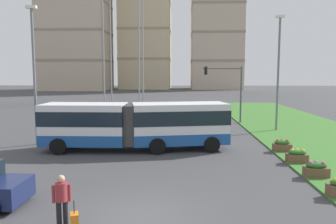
% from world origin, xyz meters
% --- Properties ---
extents(ground_plane, '(260.00, 260.00, 0.00)m').
position_xyz_m(ground_plane, '(0.00, 0.00, 0.00)').
color(ground_plane, '#424244').
extents(articulated_bus, '(11.93, 3.73, 3.00)m').
position_xyz_m(articulated_bus, '(-1.44, 10.07, 1.65)').
color(articulated_bus, white).
rests_on(articulated_bus, ground).
extents(car_maroon_sedan, '(4.60, 2.48, 1.58)m').
position_xyz_m(car_maroon_sedan, '(-6.04, 23.59, 0.75)').
color(car_maroon_sedan, maroon).
rests_on(car_maroon_sedan, ground).
extents(pedestrian_crossing, '(0.55, 0.36, 1.74)m').
position_xyz_m(pedestrian_crossing, '(-2.31, -0.97, 1.00)').
color(pedestrian_crossing, black).
rests_on(pedestrian_crossing, ground).
extents(rolling_suitcase, '(0.35, 0.42, 0.97)m').
position_xyz_m(rolling_suitcase, '(-1.86, -1.17, 0.31)').
color(rolling_suitcase, orange).
rests_on(rolling_suitcase, ground).
extents(flower_planter_1, '(1.10, 0.56, 0.74)m').
position_xyz_m(flower_planter_1, '(7.80, 4.52, 0.43)').
color(flower_planter_1, brown).
rests_on(flower_planter_1, grass_median).
extents(flower_planter_2, '(1.10, 0.56, 0.74)m').
position_xyz_m(flower_planter_2, '(7.80, 7.09, 0.43)').
color(flower_planter_2, brown).
rests_on(flower_planter_2, grass_median).
extents(flower_planter_3, '(1.10, 0.56, 0.74)m').
position_xyz_m(flower_planter_3, '(7.80, 9.76, 0.43)').
color(flower_planter_3, brown).
rests_on(flower_planter_3, grass_median).
extents(traffic_light_far_right, '(3.86, 0.28, 5.59)m').
position_xyz_m(traffic_light_far_right, '(6.10, 22.00, 3.88)').
color(traffic_light_far_right, '#474C51').
rests_on(traffic_light_far_right, ground).
extents(streetlight_left, '(0.70, 0.28, 9.39)m').
position_xyz_m(streetlight_left, '(-8.50, 11.43, 5.14)').
color(streetlight_left, slate).
rests_on(streetlight_left, ground).
extents(streetlight_median, '(0.70, 0.28, 9.72)m').
position_xyz_m(streetlight_median, '(9.70, 17.69, 5.31)').
color(streetlight_median, slate).
rests_on(streetlight_median, ground).
extents(apartment_tower_west, '(19.27, 16.86, 50.64)m').
position_xyz_m(apartment_tower_west, '(-30.00, 90.25, 25.34)').
color(apartment_tower_west, '#C6B299').
rests_on(apartment_tower_west, ground).
extents(apartment_tower_westcentre, '(16.47, 17.95, 46.50)m').
position_xyz_m(apartment_tower_westcentre, '(-10.00, 101.83, 23.27)').
color(apartment_tower_westcentre, beige).
rests_on(apartment_tower_westcentre, ground).
extents(apartment_tower_centre, '(16.16, 14.93, 51.90)m').
position_xyz_m(apartment_tower_centre, '(13.11, 99.13, 25.97)').
color(apartment_tower_centre, '#C6B299').
rests_on(apartment_tower_centre, ground).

